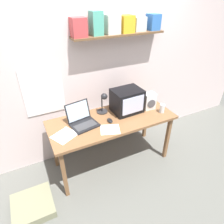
# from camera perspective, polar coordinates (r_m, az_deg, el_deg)

# --- Properties ---
(ground_plane) EXTENTS (12.00, 12.00, 0.00)m
(ground_plane) POSITION_cam_1_polar(r_m,az_deg,el_deg) (3.01, 0.00, -13.61)
(ground_plane) COLOR #5C5D57
(back_wall) EXTENTS (5.60, 0.24, 2.60)m
(back_wall) POSITION_cam_1_polar(r_m,az_deg,el_deg) (2.66, -4.40, 13.66)
(back_wall) COLOR silver
(back_wall) RESTS_ON ground_plane
(corner_desk) EXTENTS (1.60, 0.66, 0.73)m
(corner_desk) POSITION_cam_1_polar(r_m,az_deg,el_deg) (2.57, 0.00, -3.14)
(corner_desk) COLOR brown
(corner_desk) RESTS_ON ground_plane
(crt_monitor) EXTENTS (0.39, 0.31, 0.31)m
(crt_monitor) POSITION_cam_1_polar(r_m,az_deg,el_deg) (2.62, 4.30, 3.22)
(crt_monitor) COLOR black
(crt_monitor) RESTS_ON corner_desk
(laptop) EXTENTS (0.36, 0.36, 0.25)m
(laptop) POSITION_cam_1_polar(r_m,az_deg,el_deg) (2.44, -8.65, -1.99)
(laptop) COLOR black
(laptop) RESTS_ON corner_desk
(desk_lamp) EXTENTS (0.15, 0.16, 0.29)m
(desk_lamp) POSITION_cam_1_polar(r_m,az_deg,el_deg) (2.57, -2.50, 2.84)
(desk_lamp) COLOR #232326
(desk_lamp) RESTS_ON corner_desk
(juice_glass) EXTENTS (0.07, 0.07, 0.12)m
(juice_glass) POSITION_cam_1_polar(r_m,az_deg,el_deg) (2.72, 14.10, 0.91)
(juice_glass) COLOR white
(juice_glass) RESTS_ON corner_desk
(space_heater) EXTENTS (0.17, 0.14, 0.23)m
(space_heater) POSITION_cam_1_polar(r_m,az_deg,el_deg) (2.75, 10.56, 3.11)
(space_heater) COLOR white
(space_heater) RESTS_ON corner_desk
(computer_mouse) EXTENTS (0.06, 0.11, 0.03)m
(computer_mouse) POSITION_cam_1_polar(r_m,az_deg,el_deg) (2.47, -0.62, -2.44)
(computer_mouse) COLOR black
(computer_mouse) RESTS_ON corner_desk
(loose_paper_near_laptop) EXTENTS (0.28, 0.26, 0.00)m
(loose_paper_near_laptop) POSITION_cam_1_polar(r_m,az_deg,el_deg) (2.35, -0.57, -5.01)
(loose_paper_near_laptop) COLOR white
(loose_paper_near_laptop) RESTS_ON corner_desk
(loose_paper_near_monitor) EXTENTS (0.32, 0.31, 0.00)m
(loose_paper_near_monitor) POSITION_cam_1_polar(r_m,az_deg,el_deg) (2.32, -13.39, -6.52)
(loose_paper_near_monitor) COLOR white
(loose_paper_near_monitor) RESTS_ON corner_desk
(floor_cushion) EXTENTS (0.44, 0.44, 0.10)m
(floor_cushion) POSITION_cam_1_polar(r_m,az_deg,el_deg) (2.65, -21.66, -23.63)
(floor_cushion) COLOR gray
(floor_cushion) RESTS_ON ground_plane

